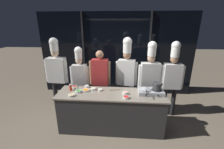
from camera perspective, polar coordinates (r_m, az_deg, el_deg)
name	(u,v)px	position (r m, az deg, el deg)	size (l,w,h in m)	color
ground_plane	(111,127)	(3.78, -0.30, -19.37)	(24.00, 24.00, 0.00)	#7F705B
window_wall_back	(116,55)	(5.03, 1.48, 7.51)	(5.07, 0.09, 2.70)	black
demo_counter	(111,111)	(3.52, -0.31, -13.66)	(2.37, 0.70, 0.89)	#2D2D30
portable_stove	(151,92)	(3.38, 14.53, -6.31)	(0.54, 0.35, 0.10)	#B2B5BA
frying_pan	(145,88)	(3.32, 12.54, -5.16)	(0.26, 0.45, 0.05)	#ADAFB5
stock_pot	(157,86)	(3.35, 16.80, -4.27)	(0.22, 0.19, 0.15)	#333335
squeeze_bottle_chili	(71,87)	(3.53, -15.51, -4.60)	(0.06, 0.06, 0.18)	red
prep_bowl_carrots	(86,90)	(3.45, -9.87, -5.88)	(0.17, 0.17, 0.04)	white
prep_bowl_chili_flakes	(74,87)	(3.70, -14.13, -4.47)	(0.12, 0.12, 0.04)	white
prep_bowl_ginger	(72,95)	(3.30, -15.14, -7.52)	(0.15, 0.15, 0.04)	white
prep_bowl_rice	(87,86)	(3.62, -9.63, -4.50)	(0.10, 0.10, 0.05)	white
prep_bowl_scallions	(79,91)	(3.43, -12.64, -6.18)	(0.15, 0.15, 0.04)	white
prep_bowl_noodles	(93,89)	(3.47, -7.22, -5.44)	(0.12, 0.12, 0.05)	white
prep_bowl_bell_pepper	(126,97)	(3.11, 5.43, -8.57)	(0.14, 0.14, 0.04)	white
prep_bowl_shrimp	(125,93)	(3.26, 4.98, -7.00)	(0.12, 0.12, 0.06)	white
prep_bowl_bean_sprouts	(100,90)	(3.43, -4.58, -5.81)	(0.10, 0.10, 0.04)	white
prep_bowl_mushrooms	(76,89)	(3.56, -13.58, -5.22)	(0.09, 0.09, 0.05)	white
serving_spoon_slotted	(117,90)	(3.46, 1.87, -5.75)	(0.25, 0.10, 0.02)	olive
chef_head	(57,70)	(4.27, -20.25, 1.54)	(0.62, 0.27, 2.01)	#232326
chef_sous	(80,75)	(4.04, -12.10, -0.10)	(0.49, 0.23, 1.79)	#2D3856
person_guest	(100,76)	(3.87, -4.51, -0.73)	(0.54, 0.23, 1.71)	#232326
chef_line	(126,71)	(3.86, 5.54, 1.35)	(0.55, 0.28, 2.03)	#4C4C51
chef_pastry	(150,75)	(3.89, 14.23, -0.26)	(0.61, 0.27, 1.95)	#2D3856
chef_apprentice	(172,75)	(4.00, 21.93, -0.30)	(0.56, 0.22, 1.96)	#232326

